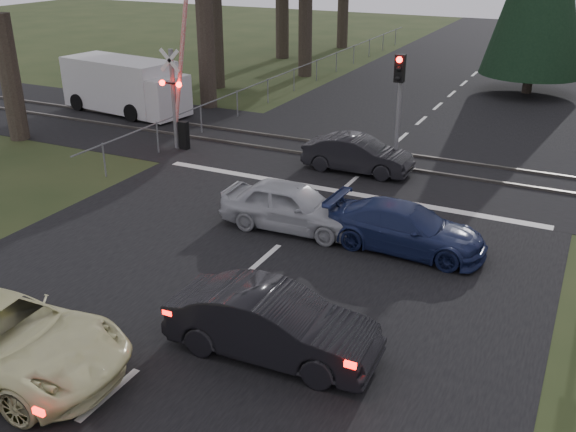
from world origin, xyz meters
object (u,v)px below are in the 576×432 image
Objects in this scene: white_van at (127,86)px; blue_sedan at (406,228)px; dark_hatchback at (272,324)px; crossing_signal at (178,97)px; traffic_signal_center at (399,94)px; silver_car at (291,206)px; dark_car_far at (358,155)px.

blue_sedan is at bearing -20.24° from white_van.
dark_hatchback is 5.74m from blue_sedan.
traffic_signal_center is (8.27, 0.89, 0.75)m from crossing_signal.
traffic_signal_center is at bearing 3.08° from dark_hatchback.
silver_car is 0.95× the size of blue_sedan.
blue_sedan is 17.93m from white_van.
dark_car_far is at bearing -161.95° from traffic_signal_center.
dark_hatchback is 6.00m from silver_car.
dark_car_far is 12.97m from white_van.
silver_car reaches higher than dark_car_far.
traffic_signal_center is 0.97× the size of blue_sedan.
crossing_signal is 8.36m from traffic_signal_center.
silver_car is (-1.20, -5.72, -2.13)m from traffic_signal_center.
crossing_signal is 1.75× the size of silver_car.
silver_car is 3.27m from blue_sedan.
blue_sedan is 1.11× the size of dark_car_far.
dark_car_far is (-3.27, 5.22, 0.02)m from blue_sedan.
crossing_signal reaches higher than traffic_signal_center.
crossing_signal is at bearing 53.34° from silver_car.
blue_sedan is at bearing -69.77° from traffic_signal_center.
crossing_signal is at bearing -25.97° from white_van.
dark_hatchback is at bearing 171.85° from blue_sedan.
white_van is (-12.57, 8.48, 0.56)m from silver_car.
traffic_signal_center reaches higher than dark_hatchback.
silver_car is 1.05× the size of dark_car_far.
dark_hatchback is 1.05× the size of silver_car.
crossing_signal is 1.66× the size of dark_hatchback.
white_van reaches higher than silver_car.
blue_sedan is 0.65× the size of white_van.
dark_hatchback is at bearing -159.97° from silver_car.
white_van reaches higher than blue_sedan.
traffic_signal_center is 6.22m from silver_car.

